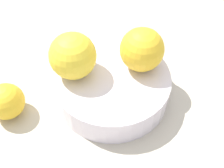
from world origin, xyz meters
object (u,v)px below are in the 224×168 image
Objects in this scene: orange_in_bowl_0 at (73,56)px; orange_loose_0 at (6,101)px; fruit_bowl at (112,86)px; orange_in_bowl_1 at (142,50)px.

orange_in_bowl_0 is 13.31cm from orange_loose_0.
orange_in_bowl_0 is at bearing 151.79° from orange_loose_0.
orange_in_bowl_0 reaches higher than fruit_bowl.
orange_in_bowl_0 is 11.20cm from orange_in_bowl_1.
orange_in_bowl_0 is at bearing -42.51° from orange_in_bowl_1.
fruit_bowl is 8.34cm from orange_in_bowl_1.
orange_loose_0 is (13.79, -11.04, 0.64)cm from fruit_bowl.
orange_in_bowl_1 is at bearing 144.88° from orange_loose_0.
orange_in_bowl_1 is 1.21× the size of orange_loose_0.
orange_in_bowl_1 is 23.68cm from orange_loose_0.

